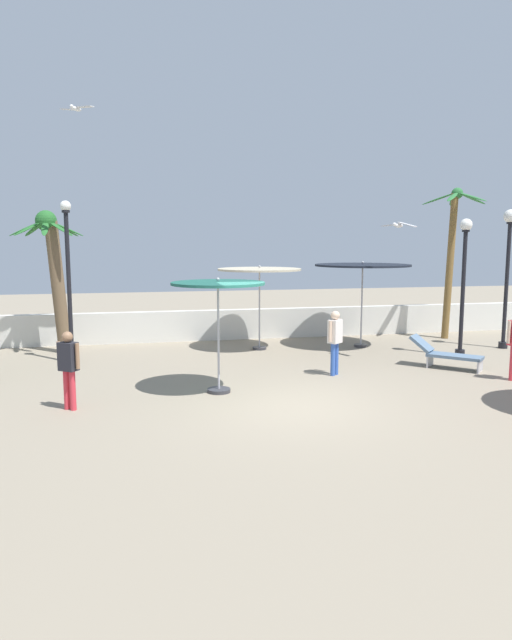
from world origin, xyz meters
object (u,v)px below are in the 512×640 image
object	(u,v)px
lounge_chair_0	(446,354)
seagull_1	(398,225)
guest_1	(335,336)
patio_umbrella_5	(259,273)
seagull_0	(76,108)
patio_umbrella_4	(218,293)
lamp_post_2	(464,274)
palm_tree_0	(54,264)
patio_umbrella_1	(363,268)
lamp_post_0	(508,257)
lamp_post_3	(69,277)
palm_tree_1	(452,245)
guest_0	(68,363)

from	to	relation	value
lounge_chair_0	seagull_1	bearing A→B (deg)	126.33
lounge_chair_0	guest_1	xyz separation A→B (m)	(-3.20, -0.13, 0.60)
patio_umbrella_5	seagull_0	bearing A→B (deg)	-168.66
patio_umbrella_4	patio_umbrella_5	distance (m)	5.28
lamp_post_2	seagull_0	size ratio (longest dim) A/B	4.27
lamp_post_2	patio_umbrella_5	bearing A→B (deg)	157.48
guest_1	lounge_chair_0	bearing A→B (deg)	2.41
lamp_post_2	guest_1	bearing A→B (deg)	-161.33
seagull_1	palm_tree_0	bearing A→B (deg)	161.12
patio_umbrella_1	seagull_1	bearing A→B (deg)	-87.58
lamp_post_2	seagull_1	bearing A→B (deg)	-175.91
patio_umbrella_5	lamp_post_2	size ratio (longest dim) A/B	0.66
lamp_post_0	lounge_chair_0	xyz separation A→B (m)	(-3.36, -2.25, -2.51)
palm_tree_0	lamp_post_3	xyz separation A→B (m)	(0.58, -1.64, -0.30)
patio_umbrella_5	seagull_0	size ratio (longest dim) A/B	2.80
guest_1	seagull_1	distance (m)	3.89
patio_umbrella_5	guest_1	size ratio (longest dim) A/B	1.61
lamp_post_0	seagull_0	distance (m)	13.46
patio_umbrella_5	guest_1	distance (m)	4.24
patio_umbrella_5	palm_tree_1	xyz separation A→B (m)	(6.98, 0.67, 0.84)
patio_umbrella_5	palm_tree_1	bearing A→B (deg)	5.49
patio_umbrella_4	seagull_0	size ratio (longest dim) A/B	2.74
lamp_post_2	palm_tree_1	bearing A→B (deg)	65.12
palm_tree_1	seagull_1	world-z (taller)	palm_tree_1
lamp_post_0	seagull_1	xyz separation A→B (m)	(-4.26, -1.02, 0.93)
guest_0	guest_1	bearing A→B (deg)	15.49
patio_umbrella_1	guest_0	world-z (taller)	patio_umbrella_1
patio_umbrella_4	palm_tree_0	bearing A→B (deg)	126.15
palm_tree_0	palm_tree_1	xyz separation A→B (m)	(13.15, -0.12, 0.56)
patio_umbrella_5	lamp_post_3	world-z (taller)	lamp_post_3
lamp_post_3	lounge_chair_0	bearing A→B (deg)	-16.13
palm_tree_1	lamp_post_2	xyz separation A→B (m)	(-1.39, -2.99, -0.82)
lamp_post_2	lamp_post_3	bearing A→B (deg)	172.48
lamp_post_3	palm_tree_1	bearing A→B (deg)	6.87
patio_umbrella_5	palm_tree_0	size ratio (longest dim) A/B	0.62
patio_umbrella_5	guest_0	size ratio (longest dim) A/B	1.65
guest_0	palm_tree_1	bearing A→B (deg)	27.21
patio_umbrella_1	palm_tree_0	xyz separation A→B (m)	(-9.47, 1.06, 0.15)
patio_umbrella_5	lamp_post_2	xyz separation A→B (m)	(5.60, -2.32, 0.02)
patio_umbrella_4	guest_1	world-z (taller)	patio_umbrella_4
lounge_chair_0	seagull_0	size ratio (longest dim) A/B	1.81
lamp_post_2	seagull_0	distance (m)	11.73
guest_0	lounge_chair_0	bearing A→B (deg)	11.19
patio_umbrella_4	lamp_post_3	xyz separation A→B (m)	(-3.56, 4.03, 0.15)
guest_1	seagull_1	size ratio (longest dim) A/B	1.39
patio_umbrella_5	lamp_post_2	world-z (taller)	lamp_post_2
seagull_0	seagull_1	size ratio (longest dim) A/B	0.80
patio_umbrella_4	guest_1	xyz separation A→B (m)	(3.13, 1.03, -1.25)
lamp_post_2	lamp_post_3	distance (m)	11.28
patio_umbrella_4	lamp_post_3	size ratio (longest dim) A/B	0.58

